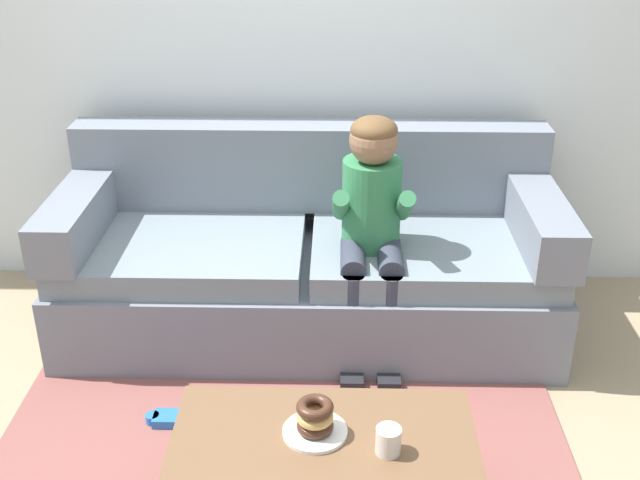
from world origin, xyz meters
name	(u,v)px	position (x,y,z in m)	size (l,w,h in m)	color
ground	(284,436)	(0.00, 0.00, 0.00)	(10.00, 10.00, 0.00)	#9E896B
wall_back	(297,13)	(0.00, 1.40, 1.40)	(8.00, 0.10, 2.80)	silver
area_rug	(279,480)	(0.00, -0.25, 0.01)	(2.22, 2.10, 0.01)	brown
couch	(308,262)	(0.07, 0.85, 0.34)	(2.29, 0.90, 0.92)	slate
coffee_table	(324,453)	(0.17, -0.50, 0.36)	(0.98, 0.57, 0.40)	brown
person_child	(372,217)	(0.35, 0.64, 0.67)	(0.34, 0.58, 1.10)	#337A4C
plate	(315,432)	(0.14, -0.46, 0.41)	(0.21, 0.21, 0.01)	white
donut	(315,425)	(0.14, -0.46, 0.43)	(0.12, 0.12, 0.04)	#422619
donut_second	(315,416)	(0.14, -0.46, 0.47)	(0.12, 0.12, 0.04)	tan
donut_third	(315,407)	(0.14, -0.46, 0.51)	(0.12, 0.12, 0.04)	#422619
mug	(388,440)	(0.37, -0.54, 0.45)	(0.08, 0.08, 0.09)	silver
toy_controller	(174,420)	(-0.45, 0.06, 0.03)	(0.23, 0.09, 0.05)	blue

